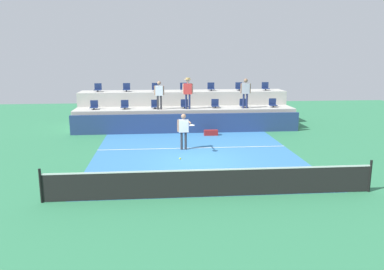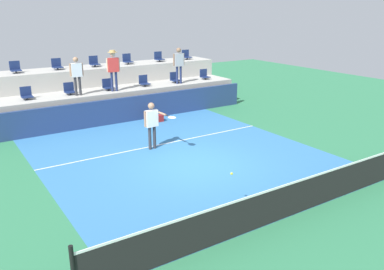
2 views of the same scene
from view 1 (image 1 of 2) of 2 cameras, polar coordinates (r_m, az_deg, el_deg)
ground_plane at (r=16.03m, az=0.92°, el=-4.03°), size 40.00×40.00×0.00m
court_inner_paint at (r=16.99m, az=0.56°, el=-3.09°), size 9.00×10.00×0.01m
court_service_line at (r=18.34m, az=0.13°, el=-1.94°), size 9.00×0.06×0.00m
tennis_net at (r=12.10m, az=2.95°, el=-6.98°), size 10.48×0.08×1.07m
sponsor_backboard at (r=21.73m, az=-0.75°, el=1.74°), size 13.00×0.16×1.10m
seating_tier_lower at (r=23.00m, az=-1.00°, el=2.50°), size 13.00×1.80×1.25m
seating_tier_upper at (r=24.71m, az=-1.31°, el=4.16°), size 13.00×1.80×2.10m
stadium_chair_lower_far_left at (r=23.05m, az=-14.38°, el=4.25°), size 0.44×0.40×0.52m
stadium_chair_lower_left at (r=22.83m, az=-9.99°, el=4.38°), size 0.44×0.40×0.52m
stadium_chair_lower_mid_left at (r=22.75m, az=-5.53°, el=4.48°), size 0.44×0.40×0.52m
stadium_chair_lower_center at (r=22.80m, az=-1.12°, el=4.55°), size 0.44×0.40×0.52m
stadium_chair_lower_mid_right at (r=23.01m, az=3.47°, el=4.59°), size 0.44×0.40×0.52m
stadium_chair_lower_right at (r=23.33m, az=7.67°, el=4.61°), size 0.44×0.40×0.52m
stadium_chair_lower_far_right at (r=23.79m, az=11.94°, el=4.60°), size 0.44×0.40×0.52m
stadium_chair_upper_far_left at (r=24.72m, az=-13.83°, el=6.77°), size 0.44×0.40×0.52m
stadium_chair_upper_left at (r=24.52m, az=-9.72°, el=6.90°), size 0.44×0.40×0.52m
stadium_chair_upper_mid_left at (r=24.45m, az=-5.47°, el=7.01°), size 0.44×0.40×0.52m
stadium_chair_upper_center at (r=24.50m, az=-1.25°, el=7.07°), size 0.44×0.40×0.52m
stadium_chair_upper_mid_right at (r=24.68m, az=2.86°, el=7.09°), size 0.44×0.40×0.52m
stadium_chair_upper_right at (r=25.00m, az=7.02°, el=7.08°), size 0.44×0.40×0.52m
stadium_chair_upper_far_right at (r=25.42m, az=10.87°, el=7.04°), size 0.44×0.40×0.52m
tennis_player at (r=17.82m, az=-1.22°, el=1.05°), size 0.74×1.18×1.70m
spectator_in_white at (r=22.28m, az=-4.91°, el=6.31°), size 0.58×0.23×1.64m
spectator_with_hat at (r=22.33m, az=-0.63°, el=6.76°), size 0.62×0.46×1.83m
spectator_leaning_on_rail at (r=22.86m, az=7.97°, el=6.60°), size 0.61×0.25×1.75m
tennis_ball at (r=12.88m, az=-1.78°, el=-3.54°), size 0.07×0.07×0.07m
equipment_bag at (r=21.18m, az=2.83°, el=0.35°), size 0.76×0.28×0.30m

